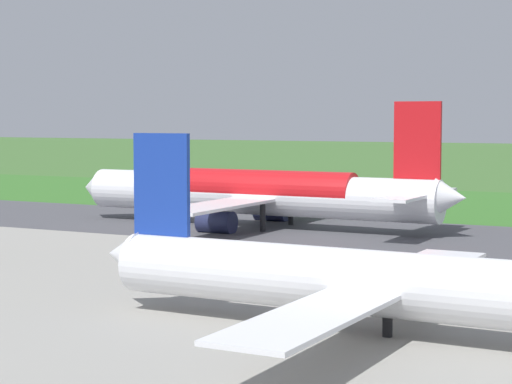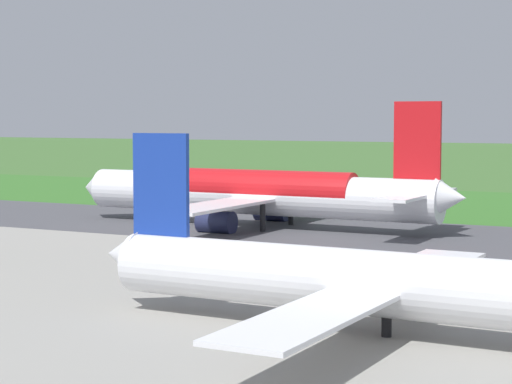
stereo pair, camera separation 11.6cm
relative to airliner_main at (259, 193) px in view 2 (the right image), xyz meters
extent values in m
plane|color=#3D662D|center=(13.14, 0.00, -4.35)|extent=(800.00, 800.00, 0.00)
cube|color=#47474C|center=(13.14, 0.00, -4.32)|extent=(600.00, 29.26, 0.06)
cube|color=#346B27|center=(13.14, -29.71, -4.33)|extent=(600.00, 80.00, 0.04)
cylinder|color=white|center=(0.38, 0.00, -0.15)|extent=(48.03, 5.53, 5.20)
cone|color=white|center=(25.88, -0.18, -0.15)|extent=(3.03, 4.96, 4.94)
cone|color=white|center=(-24.82, 0.17, 0.45)|extent=(3.53, 4.44, 4.42)
cube|color=red|center=(-20.74, 0.14, 6.95)|extent=(5.60, 0.54, 9.00)
cube|color=white|center=(-20.70, 5.64, 0.65)|extent=(4.06, 9.03, 0.36)
cube|color=white|center=(-20.78, -5.36, 0.65)|extent=(4.06, 9.03, 0.36)
cube|color=white|center=(-0.55, 11.00, -0.55)|extent=(6.15, 22.04, 0.35)
cube|color=white|center=(-0.70, -11.00, -0.55)|extent=(6.15, 22.04, 0.35)
cylinder|color=#23284C|center=(1.93, 7.49, -3.03)|extent=(4.52, 2.83, 2.80)
cylinder|color=#23284C|center=(1.83, -7.51, -3.03)|extent=(4.52, 2.83, 2.80)
cylinder|color=black|center=(18.62, -0.13, -2.64)|extent=(0.70, 0.70, 3.42)
cylinder|color=black|center=(-2.59, 4.02, -2.64)|extent=(0.70, 0.70, 3.42)
cylinder|color=black|center=(-2.65, -3.98, -2.64)|extent=(0.70, 0.70, 3.42)
cylinder|color=red|center=(0.38, 0.00, 0.37)|extent=(26.44, 5.41, 5.23)
cylinder|color=white|center=(-34.33, 49.48, -0.94)|extent=(39.07, 5.02, 4.22)
cone|color=white|center=(-13.87, 49.06, -0.45)|extent=(2.92, 3.65, 3.59)
cube|color=#19389E|center=(-17.18, 49.13, 4.83)|extent=(4.56, 0.50, 7.31)
cube|color=white|center=(-33.70, 40.53, -1.27)|extent=(5.24, 17.97, 0.28)
cube|color=white|center=(-33.34, 58.39, -1.27)|extent=(5.24, 17.97, 0.28)
cylinder|color=black|center=(-34.33, 49.48, -3.70)|extent=(0.65, 0.65, 1.30)
cylinder|color=slate|center=(-11.23, -34.24, -3.52)|extent=(0.10, 0.10, 1.67)
cube|color=red|center=(-11.23, -34.26, -2.38)|extent=(0.60, 0.04, 0.60)
cone|color=orange|center=(-6.81, -25.84, -4.08)|extent=(0.40, 0.40, 0.55)
camera|label=1|loc=(-53.61, 105.49, 9.62)|focal=65.82mm
camera|label=2|loc=(-53.72, 105.44, 9.62)|focal=65.82mm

